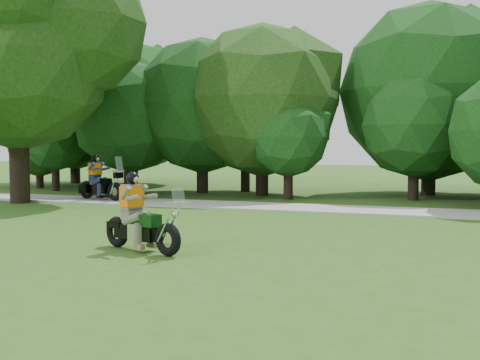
# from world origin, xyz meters

# --- Properties ---
(ground) EXTENTS (100.00, 100.00, 0.00)m
(ground) POSITION_xyz_m (0.00, 0.00, 0.00)
(ground) COLOR #2D5418
(ground) RESTS_ON ground
(walkway) EXTENTS (60.00, 2.20, 0.06)m
(walkway) POSITION_xyz_m (0.00, 8.00, 0.03)
(walkway) COLOR #999994
(walkway) RESTS_ON ground
(tree_line) EXTENTS (41.05, 11.60, 7.80)m
(tree_line) POSITION_xyz_m (1.53, 14.11, 3.63)
(tree_line) COLOR black
(tree_line) RESTS_ON ground
(big_tree_west) EXTENTS (8.64, 6.56, 9.96)m
(big_tree_west) POSITION_xyz_m (-10.54, 6.85, 5.76)
(big_tree_west) COLOR black
(big_tree_west) RESTS_ON ground
(chopper_motorcycle) EXTENTS (2.06, 1.08, 1.51)m
(chopper_motorcycle) POSITION_xyz_m (-1.79, -0.44, 0.56)
(chopper_motorcycle) COLOR black
(chopper_motorcycle) RESTS_ON ground
(touring_motorcycle) EXTENTS (2.09, 0.99, 1.61)m
(touring_motorcycle) POSITION_xyz_m (-8.29, 7.96, 0.65)
(touring_motorcycle) COLOR black
(touring_motorcycle) RESTS_ON walkway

